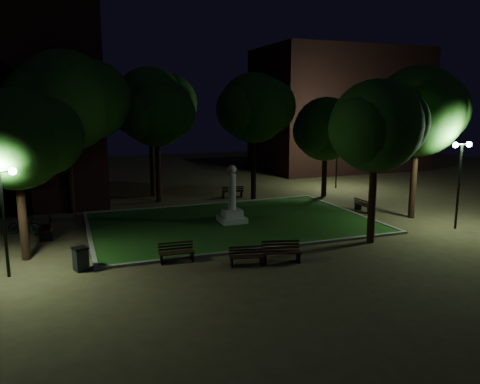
# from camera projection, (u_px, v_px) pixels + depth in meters

# --- Properties ---
(ground) EXTENTS (80.00, 80.00, 0.00)m
(ground) POSITION_uv_depth(u_px,v_px,m) (245.00, 232.00, 24.20)
(ground) COLOR #4E4228
(lawn) EXTENTS (15.00, 10.00, 0.08)m
(lawn) POSITION_uv_depth(u_px,v_px,m) (232.00, 223.00, 26.03)
(lawn) COLOR #1E4714
(lawn) RESTS_ON ground
(lawn_kerb) EXTENTS (15.40, 10.40, 0.12)m
(lawn_kerb) POSITION_uv_depth(u_px,v_px,m) (232.00, 222.00, 26.03)
(lawn_kerb) COLOR slate
(lawn_kerb) RESTS_ON ground
(monument) EXTENTS (1.40, 1.40, 3.20)m
(monument) POSITION_uv_depth(u_px,v_px,m) (232.00, 207.00, 25.86)
(monument) COLOR #A09D92
(monument) RESTS_ON lawn
(building_far) EXTENTS (16.00, 10.00, 12.00)m
(building_far) POSITION_uv_depth(u_px,v_px,m) (338.00, 110.00, 47.73)
(building_far) COLOR #49201C
(building_far) RESTS_ON ground
(tree_west) EXTENTS (5.11, 4.18, 7.20)m
(tree_west) POSITION_uv_depth(u_px,v_px,m) (18.00, 139.00, 19.06)
(tree_west) COLOR black
(tree_west) RESTS_ON ground
(tree_north_wl) EXTENTS (5.07, 4.14, 7.86)m
(tree_north_wl) POSITION_uv_depth(u_px,v_px,m) (158.00, 116.00, 30.81)
(tree_north_wl) COLOR black
(tree_north_wl) RESTS_ON ground
(tree_north_er) EXTENTS (5.76, 4.70, 8.65)m
(tree_north_er) POSITION_uv_depth(u_px,v_px,m) (256.00, 108.00, 31.41)
(tree_north_er) COLOR black
(tree_north_er) RESTS_ON ground
(tree_ne) EXTENTS (5.52, 4.50, 7.06)m
(tree_ne) POSITION_uv_depth(u_px,v_px,m) (327.00, 129.00, 33.04)
(tree_ne) COLOR black
(tree_ne) RESTS_ON ground
(tree_east) EXTENTS (6.24, 5.09, 8.68)m
(tree_east) POSITION_uv_depth(u_px,v_px,m) (420.00, 112.00, 26.25)
(tree_east) COLOR black
(tree_east) RESTS_ON ground
(tree_se) EXTENTS (5.23, 4.27, 7.68)m
(tree_se) POSITION_uv_depth(u_px,v_px,m) (378.00, 126.00, 21.47)
(tree_se) COLOR black
(tree_se) RESTS_ON ground
(tree_nw) EXTENTS (7.27, 5.94, 9.68)m
(tree_nw) POSITION_uv_depth(u_px,v_px,m) (68.00, 101.00, 27.34)
(tree_nw) COLOR black
(tree_nw) RESTS_ON ground
(tree_far_north) EXTENTS (6.40, 5.22, 9.12)m
(tree_far_north) POSITION_uv_depth(u_px,v_px,m) (152.00, 105.00, 32.75)
(tree_far_north) COLOR black
(tree_far_north) RESTS_ON ground
(lamppost_sw) EXTENTS (1.18, 0.28, 4.21)m
(lamppost_sw) POSITION_uv_depth(u_px,v_px,m) (2.00, 201.00, 17.41)
(lamppost_sw) COLOR black
(lamppost_sw) RESTS_ON ground
(lamppost_se) EXTENTS (1.18, 0.28, 4.61)m
(lamppost_se) POSITION_uv_depth(u_px,v_px,m) (460.00, 169.00, 24.35)
(lamppost_se) COLOR black
(lamppost_se) RESTS_ON ground
(lamppost_nw) EXTENTS (1.18, 0.28, 4.35)m
(lamppost_nw) POSITION_uv_depth(u_px,v_px,m) (34.00, 160.00, 29.72)
(lamppost_nw) COLOR black
(lamppost_nw) RESTS_ON ground
(lamppost_ne) EXTENTS (1.18, 0.28, 4.41)m
(lamppost_ne) POSITION_uv_depth(u_px,v_px,m) (337.00, 149.00, 36.45)
(lamppost_ne) COLOR black
(lamppost_ne) RESTS_ON ground
(bench_near_left) EXTENTS (1.48, 0.77, 0.77)m
(bench_near_left) POSITION_uv_depth(u_px,v_px,m) (246.00, 257.00, 19.16)
(bench_near_left) COLOR black
(bench_near_left) RESTS_ON ground
(bench_near_right) EXTENTS (1.71, 0.94, 0.89)m
(bench_near_right) POSITION_uv_depth(u_px,v_px,m) (281.00, 252.00, 19.56)
(bench_near_right) COLOR black
(bench_near_right) RESTS_ON ground
(bench_west_near) EXTENTS (1.50, 0.59, 0.81)m
(bench_west_near) POSITION_uv_depth(u_px,v_px,m) (176.00, 253.00, 19.62)
(bench_west_near) COLOR black
(bench_west_near) RESTS_ON ground
(bench_left_side) EXTENTS (0.72, 1.78, 0.96)m
(bench_left_side) POSITION_uv_depth(u_px,v_px,m) (47.00, 228.00, 23.22)
(bench_left_side) COLOR black
(bench_left_side) RESTS_ON ground
(bench_right_side) EXTENTS (0.55, 1.46, 0.80)m
(bench_right_side) POSITION_uv_depth(u_px,v_px,m) (364.00, 206.00, 28.76)
(bench_right_side) COLOR black
(bench_right_side) RESTS_ON ground
(bench_far_side) EXTENTS (1.57, 0.76, 0.83)m
(bench_far_side) POSITION_uv_depth(u_px,v_px,m) (233.00, 192.00, 33.26)
(bench_far_side) COLOR black
(bench_far_side) RESTS_ON ground
(trash_bin) EXTENTS (0.71, 0.71, 0.95)m
(trash_bin) POSITION_uv_depth(u_px,v_px,m) (81.00, 259.00, 18.58)
(trash_bin) COLOR black
(trash_bin) RESTS_ON ground
(bicycle) EXTENTS (1.75, 1.18, 0.87)m
(bicycle) POSITION_uv_depth(u_px,v_px,m) (24.00, 225.00, 23.86)
(bicycle) COLOR black
(bicycle) RESTS_ON ground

